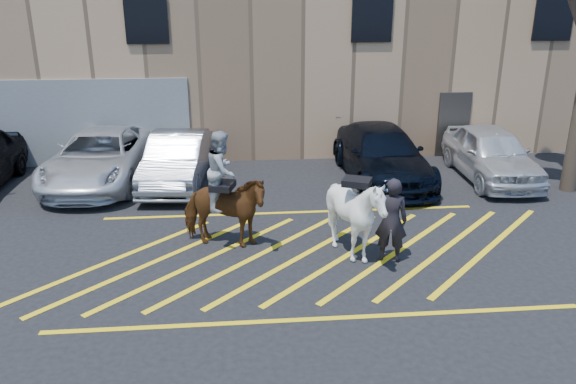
{
  "coord_description": "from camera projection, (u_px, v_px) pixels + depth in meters",
  "views": [
    {
      "loc": [
        -1.3,
        -11.2,
        5.45
      ],
      "look_at": [
        -0.27,
        0.2,
        1.3
      ],
      "focal_mm": 35.0,
      "sensor_mm": 36.0,
      "label": 1
    }
  ],
  "objects": [
    {
      "name": "ground",
      "position": [
        301.0,
        250.0,
        12.45
      ],
      "size": [
        90.0,
        90.0,
        0.0
      ],
      "primitive_type": "plane",
      "color": "black",
      "rests_on": "ground"
    },
    {
      "name": "car_white_pickup",
      "position": [
        101.0,
        157.0,
        16.6
      ],
      "size": [
        2.86,
        5.65,
        1.53
      ],
      "primitive_type": "imported",
      "rotation": [
        0.0,
        0.0,
        -0.06
      ],
      "color": "silver",
      "rests_on": "ground"
    },
    {
      "name": "car_silver_sedan",
      "position": [
        177.0,
        159.0,
        16.45
      ],
      "size": [
        1.94,
        4.62,
        1.49
      ],
      "primitive_type": "imported",
      "rotation": [
        0.0,
        0.0,
        -0.08
      ],
      "color": "gray",
      "rests_on": "ground"
    },
    {
      "name": "car_blue_suv",
      "position": [
        381.0,
        154.0,
        16.86
      ],
      "size": [
        2.39,
        5.44,
        1.55
      ],
      "primitive_type": "imported",
      "rotation": [
        0.0,
        0.0,
        0.04
      ],
      "color": "black",
      "rests_on": "ground"
    },
    {
      "name": "car_white_suv",
      "position": [
        491.0,
        153.0,
        16.92
      ],
      "size": [
        2.04,
        4.69,
        1.57
      ],
      "primitive_type": "imported",
      "rotation": [
        0.0,
        0.0,
        -0.04
      ],
      "color": "silver",
      "rests_on": "ground"
    },
    {
      "name": "handler",
      "position": [
        391.0,
        220.0,
        11.66
      ],
      "size": [
        0.77,
        0.6,
        1.84
      ],
      "primitive_type": "imported",
      "rotation": [
        0.0,
        0.0,
        2.87
      ],
      "color": "black",
      "rests_on": "ground"
    },
    {
      "name": "warehouse",
      "position": [
        268.0,
        37.0,
        22.44
      ],
      "size": [
        32.42,
        10.2,
        7.3
      ],
      "color": "tan",
      "rests_on": "ground"
    },
    {
      "name": "hatching_zone",
      "position": [
        303.0,
        255.0,
        12.17
      ],
      "size": [
        12.6,
        5.12,
        0.01
      ],
      "color": "yellow",
      "rests_on": "ground"
    },
    {
      "name": "mounted_bay",
      "position": [
        223.0,
        202.0,
        12.27
      ],
      "size": [
        2.18,
        1.43,
        2.65
      ],
      "color": "#593415",
      "rests_on": "ground"
    },
    {
      "name": "saddled_white",
      "position": [
        355.0,
        216.0,
        11.77
      ],
      "size": [
        2.12,
        2.22,
        1.93
      ],
      "color": "white",
      "rests_on": "ground"
    }
  ]
}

